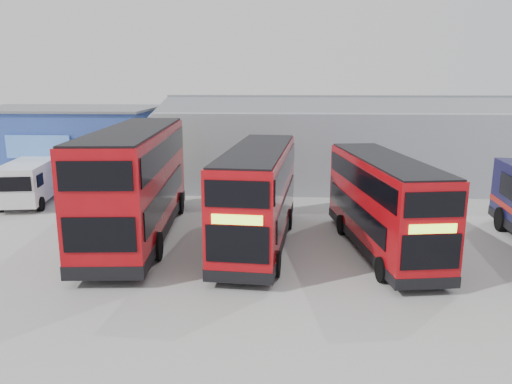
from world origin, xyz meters
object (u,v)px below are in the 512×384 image
Objects in this scene: maintenance_shed at (383,143)px; double_decker_right at (383,205)px; panel_van at (30,180)px; office_block at (67,145)px; double_decker_centre at (258,198)px; double_decker_left at (136,184)px.

double_decker_right is (-3.09, -15.44, -0.64)m from maintenance_shed.
office_block is at bearing 84.85° from panel_van.
double_decker_centre is at bearing -43.30° from office_block.
office_block is 1.04× the size of double_decker_left.
maintenance_shed reaches higher than office_block.
double_decker_centre is 5.22m from double_decker_right.
double_decker_right reaches higher than panel_van.
double_decker_centre is 1.07× the size of double_decker_right.
double_decker_left is 10.72m from double_decker_right.
double_decker_centre is (-8.28, -14.94, -0.49)m from maintenance_shed.
maintenance_shed is (22.00, 2.01, 0.02)m from office_block.
double_decker_right is 1.64× the size of panel_van.
office_block is 1.29× the size of double_decker_right.
maintenance_shed is 23.17m from panel_van.
double_decker_right is at bearing -29.83° from panel_van.
double_decker_right is at bearing -35.40° from office_block.
panel_van is (-18.55, 7.26, -0.61)m from double_decker_right.
office_block is 6.31m from panel_van.
office_block is at bearing -174.79° from maintenance_shed.
panel_van is (-7.92, 5.97, -1.11)m from double_decker_left.
double_decker_right is (10.63, -1.29, -0.50)m from double_decker_left.
maintenance_shed is at bearing -137.85° from double_decker_left.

